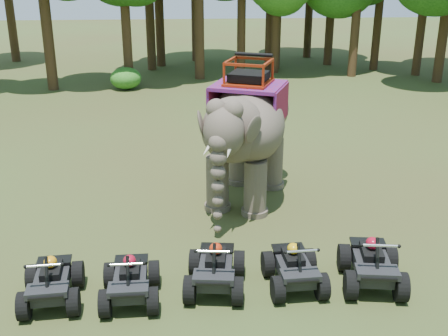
# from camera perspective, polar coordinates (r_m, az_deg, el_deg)

# --- Properties ---
(ground) EXTENTS (110.00, 110.00, 0.00)m
(ground) POSITION_cam_1_polar(r_m,az_deg,el_deg) (14.22, 0.35, -8.91)
(ground) COLOR #47381E
(ground) RESTS_ON ground
(elephant) EXTENTS (4.04, 5.64, 4.34)m
(elephant) POSITION_cam_1_polar(r_m,az_deg,el_deg) (16.72, 2.35, 3.84)
(elephant) COLOR #4B3F36
(elephant) RESTS_ON ground
(atv_0) EXTENTS (1.36, 1.78, 1.25)m
(atv_0) POSITION_cam_1_polar(r_m,az_deg,el_deg) (12.77, -17.20, -10.46)
(atv_0) COLOR black
(atv_0) RESTS_ON ground
(atv_1) EXTENTS (1.26, 1.70, 1.24)m
(atv_1) POSITION_cam_1_polar(r_m,az_deg,el_deg) (12.44, -9.55, -10.65)
(atv_1) COLOR black
(atv_1) RESTS_ON ground
(atv_2) EXTENTS (1.49, 1.91, 1.30)m
(atv_2) POSITION_cam_1_polar(r_m,az_deg,el_deg) (12.64, -0.88, -9.62)
(atv_2) COLOR black
(atv_2) RESTS_ON ground
(atv_3) EXTENTS (1.31, 1.74, 1.24)m
(atv_3) POSITION_cam_1_polar(r_m,az_deg,el_deg) (12.83, 7.17, -9.46)
(atv_3) COLOR black
(atv_3) RESTS_ON ground
(atv_4) EXTENTS (1.59, 2.01, 1.36)m
(atv_4) POSITION_cam_1_polar(r_m,az_deg,el_deg) (13.21, 14.86, -8.81)
(atv_4) COLOR black
(atv_4) RESTS_ON ground
(tree_1) EXTENTS (5.15, 5.15, 7.36)m
(tree_1) POSITION_cam_1_polar(r_m,az_deg,el_deg) (35.93, 5.30, 15.42)
(tree_1) COLOR #195114
(tree_1) RESTS_ON ground
(tree_2) EXTENTS (5.33, 5.33, 7.61)m
(tree_2) POSITION_cam_1_polar(r_m,az_deg,el_deg) (35.49, 13.31, 15.11)
(tree_2) COLOR #195114
(tree_2) RESTS_ON ground
(tree_3) EXTENTS (6.11, 6.11, 8.73)m
(tree_3) POSITION_cam_1_polar(r_m,az_deg,el_deg) (35.19, 21.71, 15.10)
(tree_3) COLOR #195114
(tree_3) RESTS_ON ground
(tree_26) EXTENTS (6.55, 6.55, 9.36)m
(tree_26) POSITION_cam_1_polar(r_m,az_deg,el_deg) (32.33, -17.81, 15.73)
(tree_26) COLOR #195114
(tree_26) RESTS_ON ground
(tree_27) EXTENTS (5.25, 5.25, 7.50)m
(tree_27) POSITION_cam_1_polar(r_m,az_deg,el_deg) (32.61, -9.97, 14.77)
(tree_27) COLOR #195114
(tree_27) RESTS_ON ground
(tree_29) EXTENTS (5.17, 5.17, 7.38)m
(tree_29) POSITION_cam_1_polar(r_m,az_deg,el_deg) (35.38, 1.79, 15.43)
(tree_29) COLOR #195114
(tree_29) RESTS_ON ground
(tree_33) EXTENTS (5.05, 5.05, 7.22)m
(tree_33) POSITION_cam_1_polar(r_m,az_deg,el_deg) (38.03, 15.44, 14.98)
(tree_33) COLOR #195114
(tree_33) RESTS_ON ground
(tree_35) EXTENTS (5.14, 5.14, 7.34)m
(tree_35) POSITION_cam_1_polar(r_m,az_deg,el_deg) (36.98, 19.53, 14.50)
(tree_35) COLOR #195114
(tree_35) RESTS_ON ground
(tree_40) EXTENTS (5.95, 5.95, 8.50)m
(tree_40) POSITION_cam_1_polar(r_m,az_deg,el_deg) (39.14, 10.86, 16.43)
(tree_40) COLOR #195114
(tree_40) RESTS_ON ground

